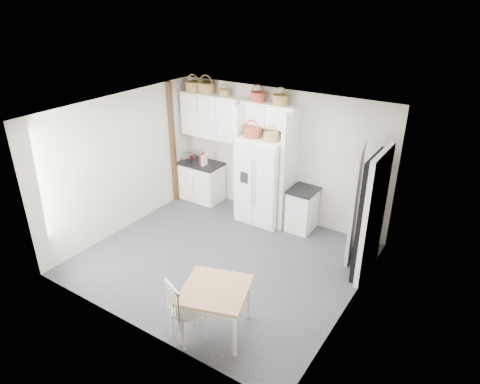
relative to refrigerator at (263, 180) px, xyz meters
The scene contains 29 objects.
floor 1.86m from the refrigerator, 84.77° to the right, with size 4.50×4.50×0.00m, color #22232A.
ceiling 2.39m from the refrigerator, 84.77° to the right, with size 4.50×4.50×0.00m, color white.
wall_back 0.58m from the refrigerator, 67.38° to the left, with size 4.50×4.50×0.00m, color #B9B198.
wall_left 2.70m from the refrigerator, 142.01° to the right, with size 4.00×4.00×0.00m, color #B9B198.
wall_right 2.94m from the refrigerator, 34.35° to the right, with size 4.00×4.00×0.00m, color #B9B198.
refrigerator is the anchor object (origin of this frame).
base_cab_left 1.66m from the refrigerator, behind, with size 0.89×0.56×0.82m, color white.
base_cab_right 0.96m from the refrigerator, ahead, with size 0.46×0.55×0.81m, color white.
dining_table 3.30m from the refrigerator, 70.93° to the right, with size 0.85×0.85×0.71m, color #AB6D48.
windsor_chair 3.51m from the refrigerator, 76.09° to the right, with size 0.48×0.44×0.99m, color white.
counter_left 1.60m from the refrigerator, behind, with size 0.93×0.60×0.04m, color black.
counter_right 0.84m from the refrigerator, ahead, with size 0.50×0.59×0.04m, color black.
toaster 1.87m from the refrigerator, behind, with size 0.27×0.16×0.19m, color silver.
cookbook_red 1.50m from the refrigerator, behind, with size 0.04×0.17×0.25m, color maroon.
cookbook_cream 1.44m from the refrigerator, behind, with size 0.04×0.16×0.25m, color beige.
basket_upper_a 2.41m from the refrigerator, behind, with size 0.34×0.34×0.19m, color brown.
basket_upper_b 2.18m from the refrigerator, behind, with size 0.35×0.35×0.21m, color brown.
basket_upper_c 1.87m from the refrigerator, 169.62° to the left, with size 0.22×0.22×0.13m, color brown.
basket_bridge_a 1.60m from the refrigerator, 144.69° to the left, with size 0.30×0.30×0.17m, color maroon.
basket_bridge_b 1.60m from the refrigerator, 42.57° to the left, with size 0.31×0.31×0.18m, color brown.
basket_fridge_a 0.98m from the refrigerator, 154.19° to the right, with size 0.34×0.34×0.18m, color maroon.
basket_fridge_b 0.97m from the refrigerator, 27.35° to the right, with size 0.29×0.29×0.16m, color brown.
upper_cabinet 1.71m from the refrigerator, behind, with size 1.40×0.34×0.90m, color white.
bridge_cabinet 1.27m from the refrigerator, 90.00° to the left, with size 1.12×0.34×0.45m, color white.
fridge_panel_left 0.59m from the refrigerator, behind, with size 0.08×0.60×2.30m, color white.
fridge_panel_right 0.59m from the refrigerator, ahead, with size 0.08×0.60×2.30m, color white.
trim_post 2.12m from the refrigerator, behind, with size 0.09×0.09×2.60m, color black.
doorway_void 2.40m from the refrigerator, 15.49° to the right, with size 0.18×0.85×2.05m, color black.
door_slab 1.98m from the refrigerator, ahead, with size 0.80×0.04×2.05m, color white.
Camera 1 is at (3.64, -5.04, 4.27)m, focal length 32.00 mm.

